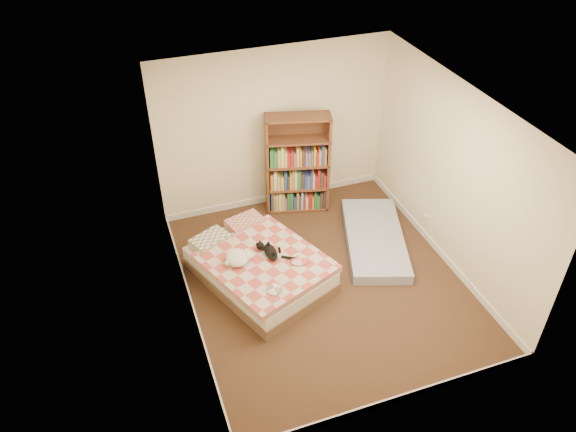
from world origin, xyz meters
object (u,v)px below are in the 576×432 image
object	(u,v)px
bed	(259,266)
floor_mattress	(375,239)
black_cat	(270,251)
bookshelf	(297,175)
white_dog	(238,258)

from	to	relation	value
bed	floor_mattress	world-z (taller)	bed
bed	black_cat	distance (m)	0.31
bed	bookshelf	world-z (taller)	bookshelf
white_dog	floor_mattress	bearing A→B (deg)	-32.15
floor_mattress	black_cat	world-z (taller)	black_cat
bed	white_dog	distance (m)	0.42
bookshelf	bed	bearing A→B (deg)	-112.69
bed	floor_mattress	distance (m)	1.79
bookshelf	black_cat	distance (m)	1.69
bookshelf	floor_mattress	size ratio (longest dim) A/B	0.90
bookshelf	white_dog	size ratio (longest dim) A/B	3.67
floor_mattress	white_dog	xyz separation A→B (m)	(-2.06, -0.23, 0.43)
black_cat	white_dog	size ratio (longest dim) A/B	1.32
black_cat	white_dog	xyz separation A→B (m)	(-0.43, -0.03, 0.02)
bookshelf	black_cat	size ratio (longest dim) A/B	2.79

